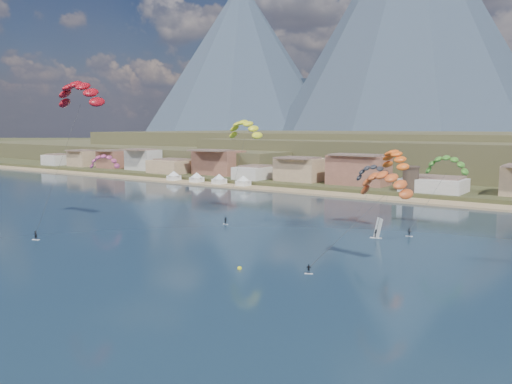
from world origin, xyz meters
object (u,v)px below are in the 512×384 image
kitesurfer_yellow (245,127)px  kitesurfer_orange (385,180)px  windsurfer (377,232)px  watchtower (411,179)px  kitesurfer_green (446,162)px  buoy (240,268)px  kitesurfer_red (80,90)px

kitesurfer_yellow → kitesurfer_orange: kitesurfer_yellow is taller
kitesurfer_orange → windsurfer: 26.92m
watchtower → kitesurfer_green: 54.63m
kitesurfer_green → buoy: (-17.98, -54.70, -15.29)m
kitesurfer_yellow → kitesurfer_green: bearing=11.8°
buoy → kitesurfer_yellow: bearing=125.3°
kitesurfer_green → windsurfer: (-8.73, -18.48, -14.03)m
watchtower → kitesurfer_red: kitesurfer_red is taller
kitesurfer_red → kitesurfer_orange: (71.40, 6.01, -17.05)m
watchtower → kitesurfer_orange: 91.75m
watchtower → kitesurfer_green: bearing=-63.2°
watchtower → kitesurfer_green: (24.25, -48.11, 9.05)m
watchtower → kitesurfer_yellow: bearing=-113.3°
kitesurfer_green → windsurfer: size_ratio=4.55×
kitesurfer_yellow → buoy: (31.44, -44.41, -23.39)m
kitesurfer_yellow → kitesurfer_red: bearing=-120.7°
kitesurfer_red → watchtower: bearing=63.8°
kitesurfer_green → kitesurfer_yellow: bearing=-168.2°
kitesurfer_red → buoy: (52.47, -8.97, -31.72)m
kitesurfer_yellow → kitesurfer_orange: size_ratio=1.42×
watchtower → kitesurfer_orange: bearing=-74.0°
kitesurfer_orange → kitesurfer_green: size_ratio=0.98×
windsurfer → kitesurfer_red: bearing=-156.2°
kitesurfer_red → windsurfer: bearing=23.8°
kitesurfer_yellow → watchtower: bearing=66.7°
watchtower → kitesurfer_orange: kitesurfer_orange is taller
kitesurfer_yellow → windsurfer: 47.04m
windsurfer → buoy: windsurfer is taller
kitesurfer_yellow → windsurfer: (40.70, -8.18, -22.13)m
kitesurfer_orange → windsurfer: size_ratio=4.47×
buoy → kitesurfer_orange: bearing=38.4°
watchtower → kitesurfer_green: kitesurfer_green is taller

